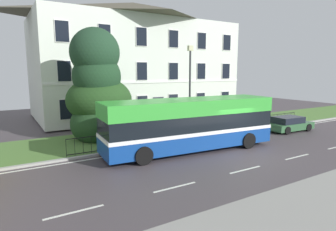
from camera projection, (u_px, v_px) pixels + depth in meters
The scene contains 8 objects.
ground_plane at pixel (233, 150), 17.00m from camera, with size 60.00×56.00×0.18m.
georgian_townhouse at pixel (134, 59), 29.94m from camera, with size 20.03×10.79×11.55m.
iron_verge_railing at pixel (208, 129), 20.08m from camera, with size 19.49×0.04×0.97m.
evergreen_tree at pixel (99, 94), 19.13m from camera, with size 4.45×4.53×7.96m.
single_decker_bus at pixel (190, 124), 16.63m from camera, with size 10.64×3.30×3.07m.
parked_hatchback_00 at pixel (289, 124), 22.23m from camera, with size 3.89×1.95×1.16m.
street_lamp_post at pixel (190, 84), 20.17m from camera, with size 0.36×0.24×6.33m.
litter_bin at pixel (215, 125), 21.25m from camera, with size 0.45×0.45×1.13m.
Camera 1 is at (-11.87, -11.00, 4.68)m, focal length 30.17 mm.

